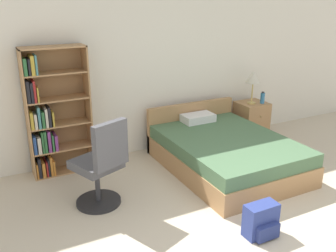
{
  "coord_description": "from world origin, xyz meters",
  "views": [
    {
      "loc": [
        -2.3,
        -1.94,
        2.38
      ],
      "look_at": [
        -0.28,
        1.98,
        0.82
      ],
      "focal_mm": 40.0,
      "sensor_mm": 36.0,
      "label": 1
    }
  ],
  "objects": [
    {
      "name": "office_chair",
      "position": [
        -1.21,
        1.85,
        0.51
      ],
      "size": [
        0.63,
        0.69,
        1.09
      ],
      "color": "#232326",
      "rests_on": "ground_plane"
    },
    {
      "name": "bookshelf",
      "position": [
        -1.52,
        3.02,
        0.83
      ],
      "size": [
        0.83,
        0.31,
        1.75
      ],
      "color": "#AD7F51",
      "rests_on": "ground_plane"
    },
    {
      "name": "table_lamp",
      "position": [
        1.76,
        2.85,
        1.06
      ],
      "size": [
        0.25,
        0.25,
        0.55
      ],
      "color": "tan",
      "rests_on": "nightstand"
    },
    {
      "name": "bed",
      "position": [
        0.67,
        2.08,
        0.25
      ],
      "size": [
        1.54,
        2.08,
        0.73
      ],
      "color": "#AD7F51",
      "rests_on": "ground_plane"
    },
    {
      "name": "wall_back",
      "position": [
        0.0,
        3.23,
        1.3
      ],
      "size": [
        9.0,
        0.06,
        2.6
      ],
      "color": "silver",
      "rests_on": "ground_plane"
    },
    {
      "name": "backpack_blue",
      "position": [
        0.07,
        0.55,
        0.17
      ],
      "size": [
        0.35,
        0.24,
        0.36
      ],
      "color": "navy",
      "rests_on": "ground_plane"
    },
    {
      "name": "water_bottle",
      "position": [
        1.93,
        2.77,
        0.71
      ],
      "size": [
        0.07,
        0.07,
        0.2
      ],
      "color": "teal",
      "rests_on": "nightstand"
    },
    {
      "name": "nightstand",
      "position": [
        1.82,
        2.88,
        0.31
      ],
      "size": [
        0.48,
        0.48,
        0.62
      ],
      "color": "#AD7F51",
      "rests_on": "ground_plane"
    }
  ]
}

